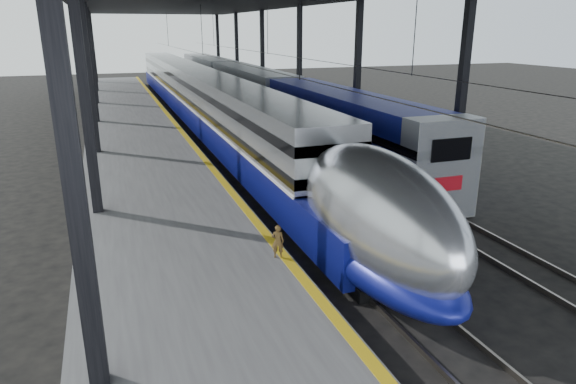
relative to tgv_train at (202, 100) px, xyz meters
name	(u,v)px	position (x,y,z in m)	size (l,w,h in m)	color
ground	(296,270)	(-2.00, -26.17, -1.97)	(160.00, 160.00, 0.00)	black
platform	(136,140)	(-5.50, -6.17, -1.47)	(6.00, 80.00, 1.00)	#4C4C4F
yellow_strip	(180,129)	(-2.70, -6.17, -0.97)	(0.30, 80.00, 0.01)	gold
rails	(256,137)	(2.50, -6.17, -1.89)	(6.52, 80.00, 0.16)	slate
tgv_train	(202,100)	(0.00, 0.00, 0.00)	(2.94, 65.20, 4.22)	#BABCC1
second_train	(253,92)	(5.00, 3.09, 0.09)	(2.96, 56.05, 4.08)	navy
child	(278,241)	(-2.90, -27.08, -0.47)	(0.36, 0.24, 1.00)	#523C1B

